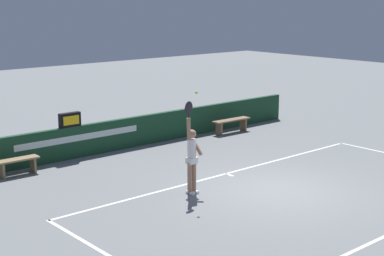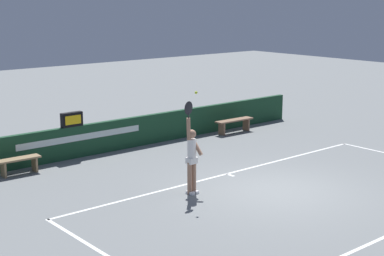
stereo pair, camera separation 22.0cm
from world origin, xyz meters
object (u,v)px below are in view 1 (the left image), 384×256
(speed_display, at_px, (70,120))
(tennis_player, at_px, (192,156))
(tennis_ball, at_px, (196,93))
(courtside_bench_near, at_px, (231,122))
(courtside_bench_far, at_px, (18,163))

(speed_display, xyz_separation_m, tennis_player, (0.63, -5.00, -0.23))
(speed_display, height_order, tennis_ball, tennis_ball)
(speed_display, xyz_separation_m, tennis_ball, (0.58, -5.23, 1.41))
(tennis_player, relative_size, tennis_ball, 33.94)
(tennis_player, distance_m, courtside_bench_near, 7.21)
(tennis_player, distance_m, courtside_bench_far, 5.21)
(tennis_player, bearing_deg, courtside_bench_far, 120.85)
(tennis_player, bearing_deg, courtside_bench_near, 37.33)
(tennis_player, height_order, courtside_bench_near, tennis_player)
(tennis_player, bearing_deg, speed_display, 97.21)
(courtside_bench_far, bearing_deg, tennis_player, -59.15)
(tennis_player, relative_size, courtside_bench_near, 1.50)
(tennis_ball, relative_size, courtside_bench_near, 0.04)
(tennis_player, bearing_deg, tennis_ball, -103.71)
(speed_display, relative_size, courtside_bench_near, 0.43)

